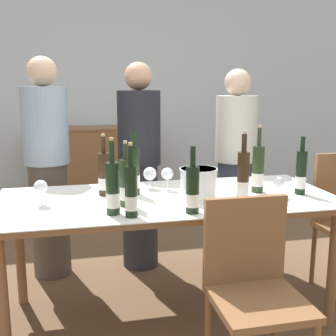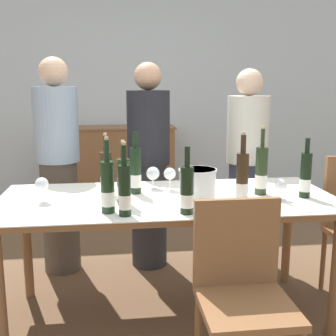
{
  "view_description": "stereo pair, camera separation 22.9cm",
  "coord_description": "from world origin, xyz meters",
  "px_view_note": "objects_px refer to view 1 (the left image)",
  "views": [
    {
      "loc": [
        -0.53,
        -2.4,
        1.44
      ],
      "look_at": [
        0.0,
        0.0,
        0.95
      ],
      "focal_mm": 45.0,
      "sensor_mm": 36.0,
      "label": 1
    },
    {
      "loc": [
        -0.3,
        -2.44,
        1.44
      ],
      "look_at": [
        0.0,
        0.0,
        0.95
      ],
      "focal_mm": 45.0,
      "sensor_mm": 36.0,
      "label": 2
    }
  ],
  "objects_px": {
    "ice_bucket": "(198,183)",
    "wine_bottle_3": "(113,189)",
    "wine_bottle_6": "(104,175)",
    "person_host": "(47,169)",
    "wine_bottle_4": "(301,173)",
    "wine_bottle_5": "(134,172)",
    "wine_bottle_1": "(126,184)",
    "wine_glass_0": "(167,174)",
    "wine_bottle_7": "(258,170)",
    "person_guest_right": "(235,167)",
    "dining_table": "(168,208)",
    "chair_near_front": "(253,280)",
    "wine_glass_2": "(41,188)",
    "wine_bottle_0": "(193,190)",
    "sideboard_cabinet": "(95,168)",
    "wine_bottle_8": "(243,178)",
    "wine_glass_3": "(150,174)",
    "person_guest_left": "(139,167)",
    "wine_glass_1": "(278,183)",
    "wine_bottle_2": "(131,192)"
  },
  "relations": [
    {
      "from": "ice_bucket",
      "to": "wine_bottle_3",
      "type": "height_order",
      "value": "wine_bottle_3"
    },
    {
      "from": "wine_bottle_6",
      "to": "person_host",
      "type": "height_order",
      "value": "person_host"
    },
    {
      "from": "wine_bottle_4",
      "to": "wine_bottle_5",
      "type": "bearing_deg",
      "value": 167.7
    },
    {
      "from": "person_host",
      "to": "wine_bottle_1",
      "type": "bearing_deg",
      "value": -61.91
    },
    {
      "from": "wine_bottle_6",
      "to": "wine_glass_0",
      "type": "bearing_deg",
      "value": 5.48
    },
    {
      "from": "ice_bucket",
      "to": "wine_bottle_7",
      "type": "height_order",
      "value": "wine_bottle_7"
    },
    {
      "from": "wine_bottle_6",
      "to": "wine_bottle_7",
      "type": "xyz_separation_m",
      "value": [
        0.95,
        -0.14,
        0.01
      ]
    },
    {
      "from": "ice_bucket",
      "to": "person_guest_right",
      "type": "xyz_separation_m",
      "value": [
        0.57,
        0.86,
        -0.09
      ]
    },
    {
      "from": "person_host",
      "to": "wine_bottle_5",
      "type": "bearing_deg",
      "value": -49.42
    },
    {
      "from": "wine_bottle_1",
      "to": "wine_glass_0",
      "type": "relative_size",
      "value": 2.5
    },
    {
      "from": "dining_table",
      "to": "person_host",
      "type": "bearing_deg",
      "value": 134.09
    },
    {
      "from": "ice_bucket",
      "to": "wine_bottle_5",
      "type": "distance_m",
      "value": 0.41
    },
    {
      "from": "wine_bottle_5",
      "to": "wine_bottle_7",
      "type": "bearing_deg",
      "value": -9.13
    },
    {
      "from": "wine_bottle_4",
      "to": "wine_bottle_7",
      "type": "xyz_separation_m",
      "value": [
        -0.24,
        0.1,
        0.01
      ]
    },
    {
      "from": "wine_glass_0",
      "to": "chair_near_front",
      "type": "bearing_deg",
      "value": -74.66
    },
    {
      "from": "wine_glass_2",
      "to": "person_guest_right",
      "type": "xyz_separation_m",
      "value": [
        1.47,
        0.79,
        -0.09
      ]
    },
    {
      "from": "wine_bottle_0",
      "to": "wine_bottle_4",
      "type": "distance_m",
      "value": 0.8
    },
    {
      "from": "wine_bottle_1",
      "to": "wine_glass_0",
      "type": "distance_m",
      "value": 0.42
    },
    {
      "from": "wine_bottle_3",
      "to": "person_host",
      "type": "height_order",
      "value": "person_host"
    },
    {
      "from": "sideboard_cabinet",
      "to": "wine_bottle_8",
      "type": "height_order",
      "value": "wine_bottle_8"
    },
    {
      "from": "wine_bottle_6",
      "to": "dining_table",
      "type": "bearing_deg",
      "value": -19.91
    },
    {
      "from": "wine_glass_3",
      "to": "person_guest_left",
      "type": "relative_size",
      "value": 0.09
    },
    {
      "from": "sideboard_cabinet",
      "to": "person_guest_left",
      "type": "distance_m",
      "value": 1.8
    },
    {
      "from": "wine_bottle_1",
      "to": "wine_bottle_5",
      "type": "relative_size",
      "value": 0.94
    },
    {
      "from": "dining_table",
      "to": "wine_glass_1",
      "type": "bearing_deg",
      "value": -11.66
    },
    {
      "from": "wine_bottle_3",
      "to": "person_guest_left",
      "type": "xyz_separation_m",
      "value": [
        0.3,
        1.05,
        -0.1
      ]
    },
    {
      "from": "dining_table",
      "to": "person_guest_left",
      "type": "height_order",
      "value": "person_guest_left"
    },
    {
      "from": "wine_bottle_2",
      "to": "chair_near_front",
      "type": "height_order",
      "value": "wine_bottle_2"
    },
    {
      "from": "sideboard_cabinet",
      "to": "wine_bottle_4",
      "type": "relative_size",
      "value": 3.94
    },
    {
      "from": "wine_bottle_4",
      "to": "wine_glass_1",
      "type": "height_order",
      "value": "wine_bottle_4"
    },
    {
      "from": "wine_glass_1",
      "to": "wine_glass_3",
      "type": "xyz_separation_m",
      "value": [
        -0.72,
        0.36,
        0.01
      ]
    },
    {
      "from": "wine_glass_1",
      "to": "person_guest_right",
      "type": "distance_m",
      "value": 0.91
    },
    {
      "from": "wine_bottle_0",
      "to": "ice_bucket",
      "type": "bearing_deg",
      "value": 67.04
    },
    {
      "from": "wine_bottle_4",
      "to": "chair_near_front",
      "type": "distance_m",
      "value": 0.88
    },
    {
      "from": "wine_bottle_0",
      "to": "chair_near_front",
      "type": "bearing_deg",
      "value": -58.57
    },
    {
      "from": "wine_glass_3",
      "to": "wine_bottle_1",
      "type": "bearing_deg",
      "value": -119.12
    },
    {
      "from": "wine_bottle_4",
      "to": "person_guest_left",
      "type": "distance_m",
      "value": 1.25
    },
    {
      "from": "ice_bucket",
      "to": "wine_bottle_6",
      "type": "bearing_deg",
      "value": 157.61
    },
    {
      "from": "ice_bucket",
      "to": "wine_bottle_7",
      "type": "relative_size",
      "value": 0.53
    },
    {
      "from": "wine_bottle_4",
      "to": "person_host",
      "type": "distance_m",
      "value": 1.79
    },
    {
      "from": "wine_bottle_0",
      "to": "wine_bottle_8",
      "type": "xyz_separation_m",
      "value": [
        0.34,
        0.14,
        0.02
      ]
    },
    {
      "from": "person_guest_right",
      "to": "wine_bottle_8",
      "type": "bearing_deg",
      "value": -109.03
    },
    {
      "from": "wine_bottle_7",
      "to": "wine_glass_3",
      "type": "bearing_deg",
      "value": 160.26
    },
    {
      "from": "ice_bucket",
      "to": "wine_glass_0",
      "type": "bearing_deg",
      "value": 116.92
    },
    {
      "from": "wine_glass_0",
      "to": "chair_near_front",
      "type": "distance_m",
      "value": 0.94
    },
    {
      "from": "wine_glass_3",
      "to": "wine_glass_2",
      "type": "bearing_deg",
      "value": -159.55
    },
    {
      "from": "dining_table",
      "to": "wine_bottle_6",
      "type": "xyz_separation_m",
      "value": [
        -0.37,
        0.13,
        0.2
      ]
    },
    {
      "from": "wine_bottle_1",
      "to": "person_host",
      "type": "distance_m",
      "value": 1.02
    },
    {
      "from": "wine_bottle_6",
      "to": "wine_glass_1",
      "type": "xyz_separation_m",
      "value": [
        1.02,
        -0.27,
        -0.04
      ]
    },
    {
      "from": "wine_bottle_1",
      "to": "wine_bottle_2",
      "type": "distance_m",
      "value": 0.21
    }
  ]
}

